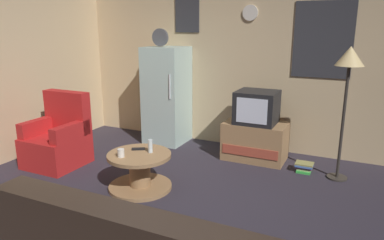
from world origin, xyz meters
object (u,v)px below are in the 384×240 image
at_px(mug_ceramic_white, 121,153).
at_px(remote_control, 138,149).
at_px(book_stack, 304,167).
at_px(standing_lamp, 349,67).
at_px(coffee_table, 140,171).
at_px(crt_tv, 257,107).
at_px(armchair, 59,140).
at_px(fridge, 167,95).
at_px(tv_stand, 255,141).
at_px(wine_glass, 150,146).

bearing_deg(mug_ceramic_white, remote_control, 81.40).
xyz_separation_m(remote_control, book_stack, (1.70, 1.19, -0.37)).
relative_size(standing_lamp, book_stack, 7.30).
height_order(standing_lamp, coffee_table, standing_lamp).
distance_m(crt_tv, book_stack, 0.99).
distance_m(crt_tv, standing_lamp, 1.28).
distance_m(remote_control, armchair, 1.33).
distance_m(armchair, book_stack, 3.23).
height_order(fridge, standing_lamp, fridge).
bearing_deg(tv_stand, remote_control, -125.78).
height_order(tv_stand, standing_lamp, standing_lamp).
height_order(crt_tv, mug_ceramic_white, crt_tv).
xyz_separation_m(standing_lamp, armchair, (-3.42, -1.09, -1.02)).
height_order(crt_tv, book_stack, crt_tv).
distance_m(fridge, wine_glass, 1.72).
bearing_deg(standing_lamp, armchair, -162.34).
distance_m(wine_glass, armchair, 1.50).
bearing_deg(tv_stand, book_stack, -15.31).
bearing_deg(crt_tv, fridge, 173.58).
bearing_deg(fridge, mug_ceramic_white, -76.31).
height_order(remote_control, book_stack, remote_control).
distance_m(standing_lamp, mug_ceramic_white, 2.73).
distance_m(standing_lamp, armchair, 3.73).
relative_size(remote_control, book_stack, 0.69).
bearing_deg(coffee_table, tv_stand, 58.29).
xyz_separation_m(wine_glass, mug_ceramic_white, (-0.21, -0.26, -0.03)).
bearing_deg(remote_control, wine_glass, -35.50).
distance_m(wine_glass, mug_ceramic_white, 0.34).
xyz_separation_m(crt_tv, standing_lamp, (1.10, -0.22, 0.62)).
distance_m(tv_stand, mug_ceramic_white, 1.97).
height_order(coffee_table, mug_ceramic_white, mug_ceramic_white).
xyz_separation_m(coffee_table, armchair, (-1.40, 0.18, 0.13)).
distance_m(tv_stand, armchair, 2.66).
relative_size(coffee_table, mug_ceramic_white, 8.00).
bearing_deg(wine_glass, tv_stand, 59.46).
bearing_deg(mug_ceramic_white, book_stack, 40.08).
bearing_deg(wine_glass, armchair, 176.48).
height_order(coffee_table, wine_glass, wine_glass).
relative_size(fridge, remote_control, 11.80).
distance_m(standing_lamp, wine_glass, 2.42).
bearing_deg(mug_ceramic_white, standing_lamp, 33.95).
height_order(fridge, wine_glass, fridge).
relative_size(fridge, coffee_table, 2.46).
height_order(tv_stand, crt_tv, crt_tv).
height_order(fridge, book_stack, fridge).
bearing_deg(crt_tv, book_stack, -15.30).
height_order(standing_lamp, wine_glass, standing_lamp).
bearing_deg(coffee_table, book_stack, 38.59).
distance_m(fridge, crt_tv, 1.50).
bearing_deg(armchair, book_stack, 20.26).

